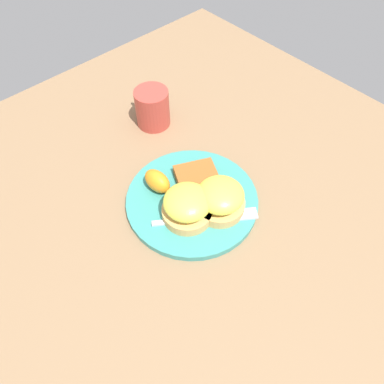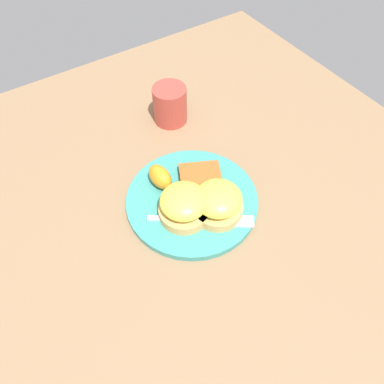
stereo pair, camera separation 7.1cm
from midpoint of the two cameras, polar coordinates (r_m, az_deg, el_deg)
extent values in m
plane|color=#846647|center=(0.74, -2.75, -1.78)|extent=(1.10, 1.10, 0.00)
cylinder|color=teal|center=(0.73, -2.77, -1.46)|extent=(0.26, 0.26, 0.01)
cylinder|color=tan|center=(0.70, -3.63, -3.21)|extent=(0.10, 0.10, 0.02)
ellipsoid|color=yellow|center=(0.67, -3.76, -1.71)|extent=(0.09, 0.09, 0.04)
cylinder|color=tan|center=(0.71, 1.34, -2.13)|extent=(0.10, 0.10, 0.02)
ellipsoid|color=yellow|center=(0.68, 1.39, -0.61)|extent=(0.09, 0.09, 0.04)
cube|color=#9C5322|center=(0.74, -1.68, 1.28)|extent=(0.12, 0.12, 0.02)
ellipsoid|color=orange|center=(0.73, -8.09, 1.47)|extent=(0.06, 0.04, 0.04)
cube|color=silver|center=(0.70, -4.78, -4.62)|extent=(0.07, 0.09, 0.00)
cube|color=silver|center=(0.71, 5.43, -3.57)|extent=(0.04, 0.05, 0.00)
cylinder|color=#B23D33|center=(0.87, -8.43, 12.44)|extent=(0.08, 0.08, 0.09)
torus|color=#B23D33|center=(0.90, -10.22, 13.94)|extent=(0.05, 0.01, 0.05)
camera|label=1|loc=(0.04, -92.87, -3.74)|focal=35.00mm
camera|label=2|loc=(0.04, 87.13, 3.74)|focal=35.00mm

